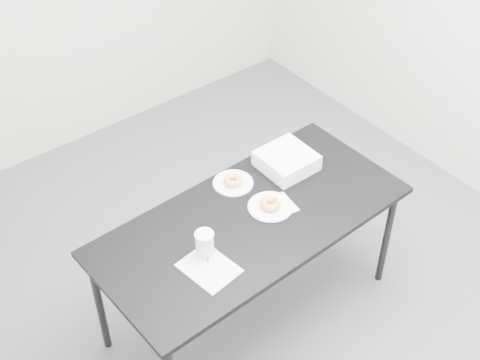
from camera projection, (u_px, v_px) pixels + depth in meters
floor at (230, 292)px, 4.18m from camera, size 4.00×4.00×0.00m
wall_right at (479, 2)px, 4.22m from camera, size 0.02×4.00×2.70m
table at (251, 226)px, 3.60m from camera, size 1.74×0.86×0.78m
scorecard at (209, 268)px, 3.30m from camera, size 0.25×0.30×0.00m
logo_patch at (210, 249)px, 3.39m from camera, size 0.05×0.05×0.00m
pen at (209, 252)px, 3.37m from camera, size 0.09×0.11×0.01m
napkin at (278, 206)px, 3.63m from camera, size 0.19×0.19×0.00m
plate_near at (270, 207)px, 3.62m from camera, size 0.24×0.24×0.01m
donut_near at (270, 204)px, 3.60m from camera, size 0.14×0.14×0.04m
plate_far at (233, 183)px, 3.77m from camera, size 0.23×0.23×0.01m
donut_far at (233, 180)px, 3.76m from camera, size 0.12×0.12×0.04m
coffee_cup at (205, 243)px, 3.33m from camera, size 0.09×0.09×0.14m
cup_lid at (265, 155)px, 3.95m from camera, size 0.09×0.09×0.01m
bakery_box at (287, 161)px, 3.85m from camera, size 0.29×0.29×0.10m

